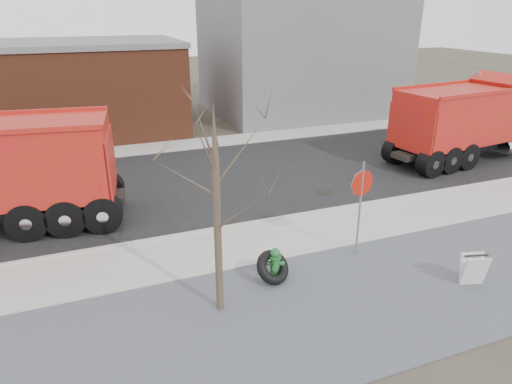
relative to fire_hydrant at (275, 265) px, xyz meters
name	(u,v)px	position (x,y,z in m)	size (l,w,h in m)	color
ground	(292,240)	(1.40, 1.84, -0.43)	(120.00, 120.00, 0.00)	#383328
gravel_verge	(351,300)	(1.40, -1.66, -0.42)	(60.00, 5.00, 0.03)	slate
sidewalk	(289,236)	(1.40, 2.09, -0.40)	(60.00, 2.50, 0.06)	#9E9B93
curb	(273,220)	(1.40, 3.39, -0.38)	(60.00, 0.15, 0.11)	#9E9B93
road	(230,177)	(1.40, 8.14, -0.42)	(60.00, 9.40, 0.02)	black
far_sidewalk	(198,144)	(1.40, 13.84, -0.40)	(60.00, 2.00, 0.06)	#9E9B93
building_grey	(299,53)	(10.40, 19.84, 3.57)	(12.00, 10.00, 8.00)	slate
bare_tree	(216,185)	(-1.80, -0.76, 2.87)	(3.20, 3.20, 5.20)	#382D23
fire_hydrant	(275,265)	(0.00, 0.00, 0.00)	(0.53, 0.52, 0.94)	#286A33
truck_tire	(273,267)	(-0.10, -0.09, 0.00)	(1.20, 1.12, 0.91)	black
stop_sign	(361,194)	(2.80, 0.31, 1.57)	(0.80, 0.15, 2.96)	gray
sandwich_board	(474,270)	(4.80, -2.21, 0.05)	(0.73, 0.57, 0.90)	silver
dump_truck_red_a	(473,118)	(13.25, 6.56, 1.58)	(10.04, 3.77, 3.96)	black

